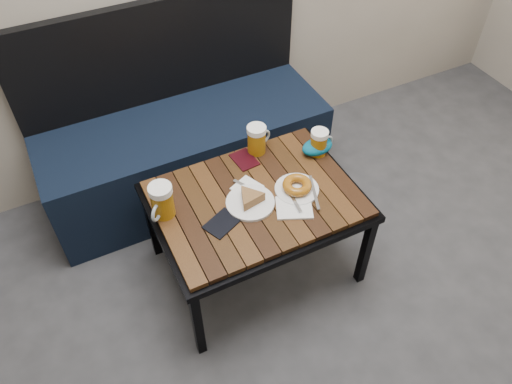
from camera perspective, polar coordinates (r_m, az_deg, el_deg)
name	(u,v)px	position (r m, az deg, el deg)	size (l,w,h in m)	color
bench	(184,146)	(2.57, -8.20, 5.25)	(1.40, 0.50, 0.95)	black
cafe_table	(256,204)	(2.05, 0.00, -1.38)	(0.84, 0.62, 0.47)	black
beer_mug_left	(162,201)	(1.93, -10.71, -1.02)	(0.13, 0.13, 0.15)	#9C640C
beer_mug_centre	(257,139)	(2.17, 0.11, 6.06)	(0.13, 0.10, 0.13)	#9C640C
beer_mug_right	(319,142)	(2.18, 7.24, 5.67)	(0.11, 0.08, 0.12)	#9C640C
plate_pie	(250,200)	(1.97, -0.67, -0.92)	(0.20, 0.20, 0.05)	white
plate_bagel	(297,187)	(2.03, 4.71, 0.57)	(0.18, 0.23, 0.05)	white
napkin_left	(247,188)	(2.05, -1.02, 0.49)	(0.14, 0.14, 0.01)	white
napkin_right	(294,208)	(1.98, 4.37, -1.79)	(0.18, 0.17, 0.01)	white
passport_navy	(222,223)	(1.92, -3.89, -3.59)	(0.09, 0.13, 0.01)	black
passport_burgundy	(244,160)	(2.17, -1.34, 3.72)	(0.09, 0.12, 0.01)	black
knit_pouch	(317,147)	(2.20, 7.01, 5.17)	(0.14, 0.09, 0.06)	#05588D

